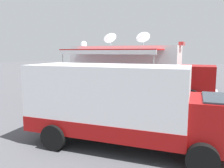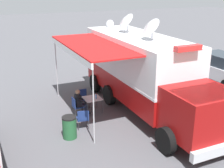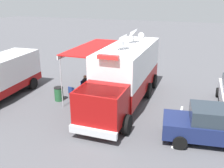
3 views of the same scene
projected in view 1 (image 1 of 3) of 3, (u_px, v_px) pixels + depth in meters
ground_plane at (125, 97)px, 15.90m from camera, size 100.00×100.00×0.00m
lot_stripe at (171, 91)px, 18.13m from camera, size 0.13×4.80×0.01m
command_truck at (135, 69)px, 15.31m from camera, size 4.86×9.49×4.53m
folding_table at (112, 93)px, 13.61m from camera, size 0.80×0.80×0.73m
water_bottle at (115, 90)px, 13.66m from camera, size 0.07×0.07×0.22m
folding_chair_at_table at (106, 98)px, 12.90m from camera, size 0.48×0.48×0.87m
folding_chair_beside_table at (98, 95)px, 13.79m from camera, size 0.48×0.48×0.87m
folding_chair_spare_by_truck at (129, 101)px, 12.22m from camera, size 0.56×0.56×0.87m
seated_responder at (108, 95)px, 13.05m from camera, size 0.66×0.55×1.25m
trash_bin at (133, 106)px, 11.37m from camera, size 0.57×0.57×0.91m
traffic_cone at (61, 88)px, 18.11m from camera, size 0.36×0.36×0.58m
support_truck at (122, 106)px, 7.45m from camera, size 2.62×6.90×2.70m
car_behind_truck at (139, 75)px, 22.12m from camera, size 2.08×4.23×1.76m
car_far_corner at (190, 79)px, 18.90m from camera, size 4.40×2.43×1.76m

